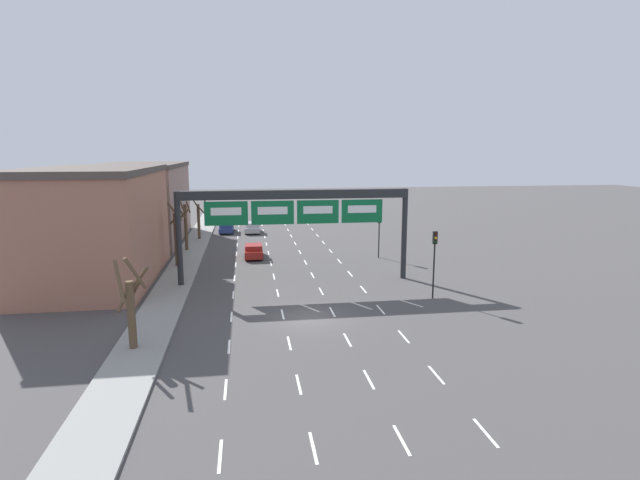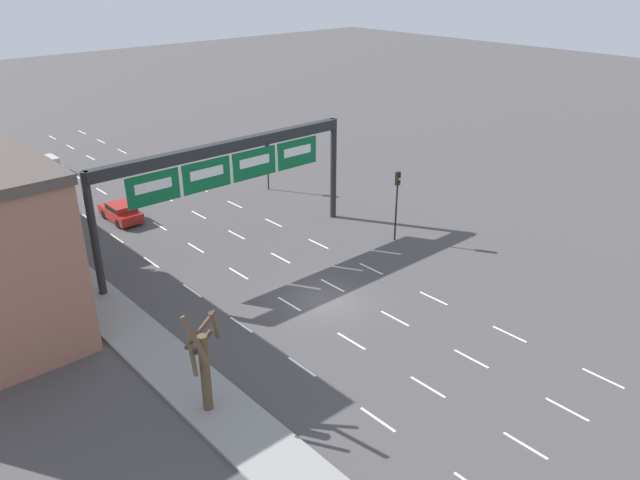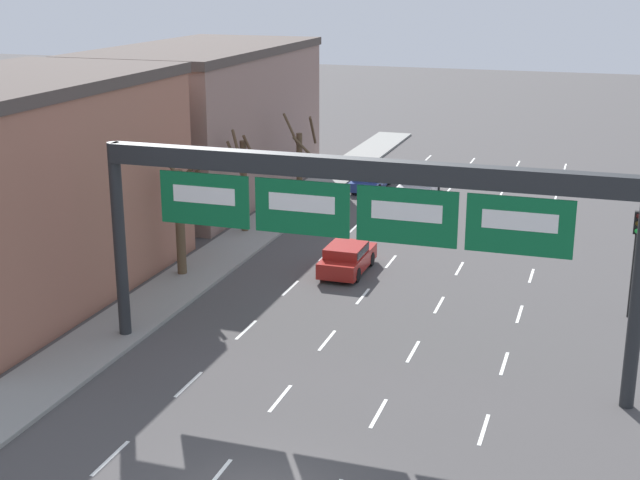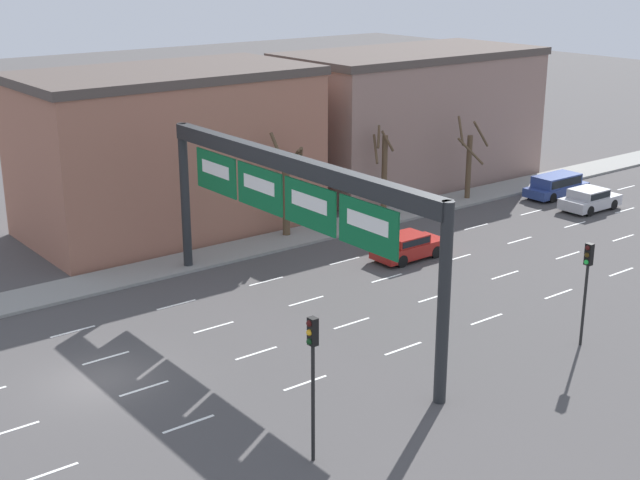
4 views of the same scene
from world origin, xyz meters
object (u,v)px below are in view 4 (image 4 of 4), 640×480
at_px(sign_gantry, 289,188).
at_px(tree_bare_third, 384,169).
at_px(traffic_light_mid_block, 312,361).
at_px(car_red, 408,246).
at_px(suv_blue, 556,184).
at_px(tree_bare_closest, 287,186).
at_px(car_silver, 589,199).
at_px(tree_bare_second, 469,160).
at_px(traffic_light_near_gantry, 587,273).

relative_size(sign_gantry, tree_bare_third, 3.45).
distance_m(sign_gantry, traffic_light_mid_block, 11.39).
bearing_deg(car_red, tree_bare_third, 147.55).
bearing_deg(tree_bare_third, sign_gantry, -54.64).
distance_m(car_red, suv_blue, 16.74).
relative_size(traffic_light_mid_block, tree_bare_third, 0.91).
distance_m(sign_gantry, tree_bare_third, 17.92).
height_order(tree_bare_closest, tree_bare_third, tree_bare_closest).
relative_size(sign_gantry, car_red, 4.59).
xyz_separation_m(suv_blue, tree_bare_closest, (-3.69, -19.24, 2.14)).
relative_size(car_red, suv_blue, 0.86).
bearing_deg(sign_gantry, car_silver, 97.00).
distance_m(tree_bare_closest, tree_bare_third, 7.26).
height_order(car_red, tree_bare_second, tree_bare_second).
bearing_deg(car_red, suv_blue, 101.19).
bearing_deg(tree_bare_second, suv_blue, 61.43).
xyz_separation_m(suv_blue, tree_bare_second, (-2.91, -5.35, 1.86)).
relative_size(traffic_light_near_gantry, tree_bare_second, 0.83).
relative_size(tree_bare_closest, tree_bare_third, 1.09).
bearing_deg(car_silver, traffic_light_mid_block, -68.25).
relative_size(car_red, tree_bare_closest, 0.69).
bearing_deg(suv_blue, sign_gantry, -76.24).
height_order(car_silver, tree_bare_second, tree_bare_second).
relative_size(traffic_light_mid_block, tree_bare_second, 0.93).
height_order(suv_blue, tree_bare_second, tree_bare_second).
xyz_separation_m(sign_gantry, traffic_light_mid_block, (9.37, -5.92, -2.60)).
bearing_deg(sign_gantry, tree_bare_second, 114.03).
bearing_deg(tree_bare_closest, suv_blue, 79.13).
bearing_deg(car_red, tree_bare_second, 119.09).
height_order(sign_gantry, suv_blue, sign_gantry).
distance_m(sign_gantry, suv_blue, 27.64).
xyz_separation_m(car_red, traffic_light_mid_block, (12.58, -15.85, 2.76)).
height_order(traffic_light_near_gantry, traffic_light_mid_block, traffic_light_mid_block).
bearing_deg(suv_blue, tree_bare_third, -107.37).
distance_m(car_silver, traffic_light_mid_block, 33.80).
bearing_deg(suv_blue, tree_bare_closest, -100.87).
xyz_separation_m(car_silver, tree_bare_closest, (-7.03, -18.25, 2.23)).
height_order(sign_gantry, traffic_light_mid_block, sign_gantry).
bearing_deg(suv_blue, car_silver, -16.53).
bearing_deg(traffic_light_near_gantry, car_silver, 125.37).
distance_m(car_silver, suv_blue, 3.49).
xyz_separation_m(car_silver, traffic_light_mid_block, (12.49, -31.29, 2.75)).
xyz_separation_m(sign_gantry, suv_blue, (-6.45, 26.36, -5.26)).
relative_size(sign_gantry, tree_bare_second, 3.50).
bearing_deg(sign_gantry, traffic_light_near_gantry, 41.71).
relative_size(car_silver, car_red, 1.00).
height_order(car_silver, tree_bare_third, tree_bare_third).
relative_size(car_red, traffic_light_near_gantry, 0.92).
bearing_deg(tree_bare_closest, traffic_light_near_gantry, 3.02).
bearing_deg(tree_bare_second, traffic_light_near_gantry, -34.86).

